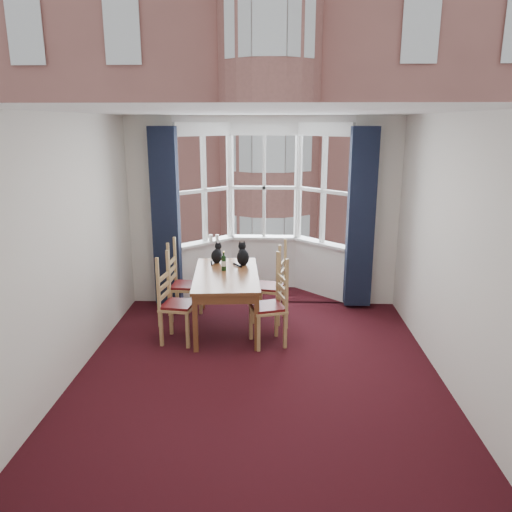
{
  "coord_description": "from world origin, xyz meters",
  "views": [
    {
      "loc": [
        0.15,
        -5.08,
        2.69
      ],
      "look_at": [
        -0.06,
        1.05,
        1.05
      ],
      "focal_mm": 35.0,
      "sensor_mm": 36.0,
      "label": 1
    }
  ],
  "objects_px": {
    "chair_left_far": "(179,286)",
    "candle_short": "(217,238)",
    "chair_right_near": "(275,307)",
    "cat_right": "(243,256)",
    "candle_tall": "(211,238)",
    "dining_table": "(226,280)",
    "chair_right_far": "(276,288)",
    "wine_bottle": "(224,262)",
    "cat_left": "(217,255)",
    "chair_left_near": "(171,305)"
  },
  "relations": [
    {
      "from": "chair_right_far",
      "to": "candle_tall",
      "type": "relative_size",
      "value": 8.68
    },
    {
      "from": "chair_left_far",
      "to": "cat_right",
      "type": "bearing_deg",
      "value": 7.95
    },
    {
      "from": "candle_short",
      "to": "candle_tall",
      "type": "bearing_deg",
      "value": -162.89
    },
    {
      "from": "cat_left",
      "to": "wine_bottle",
      "type": "xyz_separation_m",
      "value": [
        0.14,
        -0.38,
        0.0
      ]
    },
    {
      "from": "dining_table",
      "to": "chair_left_near",
      "type": "distance_m",
      "value": 0.82
    },
    {
      "from": "chair_right_near",
      "to": "wine_bottle",
      "type": "bearing_deg",
      "value": 137.97
    },
    {
      "from": "chair_right_far",
      "to": "wine_bottle",
      "type": "bearing_deg",
      "value": -170.76
    },
    {
      "from": "chair_right_far",
      "to": "cat_right",
      "type": "distance_m",
      "value": 0.65
    },
    {
      "from": "dining_table",
      "to": "chair_right_far",
      "type": "relative_size",
      "value": 1.77
    },
    {
      "from": "dining_table",
      "to": "chair_right_near",
      "type": "distance_m",
      "value": 0.83
    },
    {
      "from": "chair_right_near",
      "to": "wine_bottle",
      "type": "distance_m",
      "value": 1.02
    },
    {
      "from": "cat_right",
      "to": "candle_tall",
      "type": "relative_size",
      "value": 3.2
    },
    {
      "from": "chair_left_far",
      "to": "candle_tall",
      "type": "height_order",
      "value": "candle_tall"
    },
    {
      "from": "chair_left_near",
      "to": "chair_right_far",
      "type": "height_order",
      "value": "same"
    },
    {
      "from": "cat_right",
      "to": "chair_left_far",
      "type": "bearing_deg",
      "value": -172.05
    },
    {
      "from": "chair_left_far",
      "to": "candle_short",
      "type": "bearing_deg",
      "value": 69.23
    },
    {
      "from": "chair_right_near",
      "to": "cat_left",
      "type": "distance_m",
      "value": 1.36
    },
    {
      "from": "chair_right_near",
      "to": "cat_right",
      "type": "distance_m",
      "value": 1.09
    },
    {
      "from": "chair_right_near",
      "to": "candle_tall",
      "type": "bearing_deg",
      "value": 118.7
    },
    {
      "from": "chair_left_near",
      "to": "candle_tall",
      "type": "relative_size",
      "value": 8.68
    },
    {
      "from": "chair_left_near",
      "to": "cat_right",
      "type": "height_order",
      "value": "cat_right"
    },
    {
      "from": "chair_left_far",
      "to": "cat_right",
      "type": "relative_size",
      "value": 2.72
    },
    {
      "from": "cat_right",
      "to": "chair_left_near",
      "type": "bearing_deg",
      "value": -134.06
    },
    {
      "from": "wine_bottle",
      "to": "candle_tall",
      "type": "height_order",
      "value": "wine_bottle"
    },
    {
      "from": "chair_left_near",
      "to": "wine_bottle",
      "type": "height_order",
      "value": "wine_bottle"
    },
    {
      "from": "chair_left_far",
      "to": "cat_left",
      "type": "bearing_deg",
      "value": 23.84
    },
    {
      "from": "chair_left_near",
      "to": "chair_left_far",
      "type": "xyz_separation_m",
      "value": [
        -0.04,
        0.76,
        0.0
      ]
    },
    {
      "from": "chair_right_far",
      "to": "candle_short",
      "type": "height_order",
      "value": "candle_short"
    },
    {
      "from": "dining_table",
      "to": "candle_short",
      "type": "xyz_separation_m",
      "value": [
        -0.27,
        1.42,
        0.24
      ]
    },
    {
      "from": "chair_right_near",
      "to": "chair_right_far",
      "type": "relative_size",
      "value": 1.0
    },
    {
      "from": "dining_table",
      "to": "cat_right",
      "type": "distance_m",
      "value": 0.52
    },
    {
      "from": "wine_bottle",
      "to": "candle_short",
      "type": "xyz_separation_m",
      "value": [
        -0.23,
        1.27,
        0.05
      ]
    },
    {
      "from": "chair_left_near",
      "to": "chair_right_far",
      "type": "xyz_separation_m",
      "value": [
        1.32,
        0.71,
        0.0
      ]
    },
    {
      "from": "chair_left_near",
      "to": "candle_tall",
      "type": "height_order",
      "value": "candle_tall"
    },
    {
      "from": "cat_left",
      "to": "chair_right_near",
      "type": "bearing_deg",
      "value": -50.54
    },
    {
      "from": "wine_bottle",
      "to": "chair_left_near",
      "type": "bearing_deg",
      "value": -135.5
    },
    {
      "from": "chair_left_far",
      "to": "wine_bottle",
      "type": "height_order",
      "value": "wine_bottle"
    },
    {
      "from": "chair_left_near",
      "to": "candle_short",
      "type": "relative_size",
      "value": 8.96
    },
    {
      "from": "chair_left_far",
      "to": "chair_right_near",
      "type": "xyz_separation_m",
      "value": [
        1.34,
        -0.78,
        0.0
      ]
    },
    {
      "from": "cat_left",
      "to": "chair_left_far",
      "type": "bearing_deg",
      "value": -156.16
    },
    {
      "from": "dining_table",
      "to": "wine_bottle",
      "type": "relative_size",
      "value": 6.18
    },
    {
      "from": "candle_short",
      "to": "chair_left_near",
      "type": "bearing_deg",
      "value": -101.54
    },
    {
      "from": "chair_left_far",
      "to": "chair_right_near",
      "type": "relative_size",
      "value": 1.0
    },
    {
      "from": "candle_tall",
      "to": "wine_bottle",
      "type": "bearing_deg",
      "value": -75.22
    },
    {
      "from": "chair_left_far",
      "to": "chair_right_near",
      "type": "distance_m",
      "value": 1.55
    },
    {
      "from": "dining_table",
      "to": "cat_right",
      "type": "bearing_deg",
      "value": 65.6
    },
    {
      "from": "dining_table",
      "to": "chair_right_near",
      "type": "height_order",
      "value": "chair_right_near"
    },
    {
      "from": "chair_right_near",
      "to": "chair_left_near",
      "type": "bearing_deg",
      "value": 178.92
    },
    {
      "from": "cat_left",
      "to": "wine_bottle",
      "type": "bearing_deg",
      "value": -70.37
    },
    {
      "from": "dining_table",
      "to": "chair_right_far",
      "type": "height_order",
      "value": "chair_right_far"
    }
  ]
}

